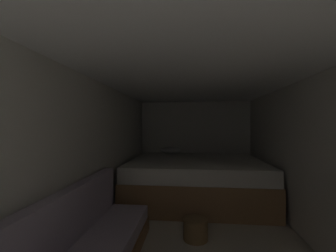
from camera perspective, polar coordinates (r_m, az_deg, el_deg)
The scene contains 7 objects.
ground_plane at distance 2.84m, azimuth 8.10°, elevation -29.51°, with size 7.56×7.56×0.00m, color beige.
wall_back at distance 5.29m, azimuth 6.95°, elevation -4.40°, with size 2.67×0.05×1.98m, color silver.
wall_left at distance 2.78m, azimuth -20.32°, elevation -8.50°, with size 0.05×5.56×1.98m, color silver.
wall_right at distance 2.87m, azimuth 35.58°, elevation -8.25°, with size 0.05×5.56×1.98m, color silver.
ceiling_slab at distance 2.54m, azimuth 8.11°, elevation 13.68°, with size 2.67×5.56×0.05m, color white.
bed at distance 4.32m, azimuth 7.17°, elevation -13.60°, with size 2.45×2.01×0.91m.
wicker_basket at distance 3.00m, azimuth 7.19°, elevation -25.14°, with size 0.30×0.30×0.25m.
Camera 1 is at (-0.09, -0.33, 1.40)m, focal length 23.37 mm.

